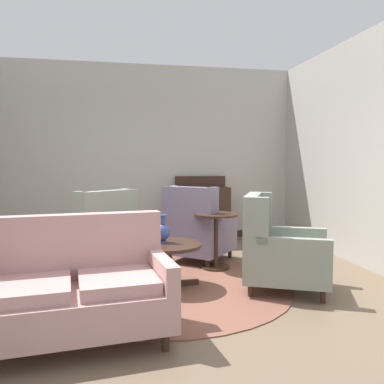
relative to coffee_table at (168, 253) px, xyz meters
name	(u,v)px	position (x,y,z in m)	size (l,w,h in m)	color
ground	(171,295)	(0.00, -0.24, -0.40)	(8.78, 8.78, 0.00)	brown
wall_back	(146,153)	(0.00, 2.89, 1.18)	(5.67, 0.08, 3.16)	#BCB7AD
wall_right	(354,151)	(2.75, 0.70, 1.18)	(0.08, 4.39, 3.16)	#BCB7AD
baseboard_back	(147,237)	(0.00, 2.84, -0.34)	(5.51, 0.03, 0.12)	#382319
area_rug	(167,286)	(0.00, 0.06, -0.40)	(2.84, 2.84, 0.01)	brown
coffee_table	(168,253)	(0.00, 0.00, 0.00)	(0.78, 0.78, 0.51)	#382319
porcelain_vase	(163,231)	(-0.05, 0.06, 0.24)	(0.16, 0.16, 0.32)	#384C93
settee	(75,291)	(-0.90, -1.18, 0.01)	(1.57, 0.95, 0.98)	tan
armchair_near_sideboard	(198,231)	(0.58, 1.07, 0.05)	(1.15, 1.16, 1.09)	slate
armchair_far_left	(278,251)	(1.19, -0.31, 0.04)	(1.14, 1.09, 1.07)	gray
armchair_near_window	(98,238)	(-0.80, 0.81, 0.05)	(1.12, 1.13, 1.08)	gray
side_table	(216,235)	(0.74, 0.67, 0.05)	(0.58, 0.58, 0.74)	#382319
sideboard	(203,211)	(0.99, 2.59, 0.14)	(0.94, 0.42, 1.16)	#382319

